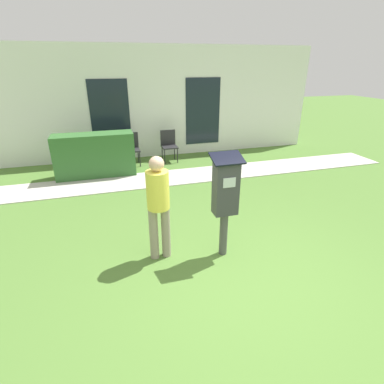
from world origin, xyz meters
TOP-DOWN VIEW (x-y plane):
  - ground_plane at (0.00, 0.00)m, footprint 40.00×40.00m
  - sidewalk at (0.00, 4.11)m, footprint 12.00×1.10m
  - building_facade at (0.00, 6.28)m, footprint 10.00×0.26m
  - parking_meter at (-0.06, 0.67)m, footprint 0.44×0.31m
  - person_standing at (-0.99, 0.87)m, footprint 0.32×0.32m
  - outdoor_chair_left at (-0.93, 5.53)m, footprint 0.44×0.44m
  - outdoor_chair_middle at (0.17, 5.57)m, footprint 0.44×0.44m
  - hedge_row at (-1.91, 4.80)m, footprint 1.95×0.60m

SIDE VIEW (x-z plane):
  - ground_plane at x=0.00m, z-range 0.00..0.00m
  - sidewalk at x=0.00m, z-range 0.00..0.02m
  - outdoor_chair_left at x=-0.93m, z-range 0.08..0.98m
  - outdoor_chair_middle at x=0.17m, z-range 0.08..0.98m
  - hedge_row at x=-1.91m, z-range 0.00..1.10m
  - person_standing at x=-0.99m, z-range 0.14..1.72m
  - parking_meter at x=-0.06m, z-range 0.22..1.81m
  - building_facade at x=0.00m, z-range 0.00..3.20m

